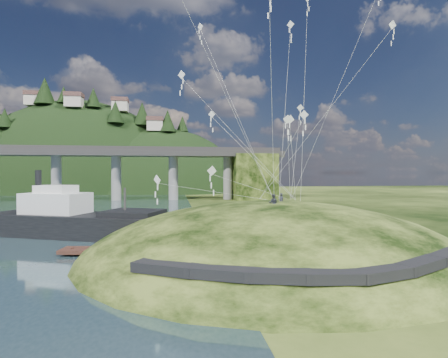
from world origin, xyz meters
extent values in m
plane|color=black|center=(0.00, 0.00, 0.00)|extent=(320.00, 320.00, 0.00)
ellipsoid|color=black|center=(8.00, 2.00, -1.50)|extent=(36.00, 32.00, 13.00)
cube|color=black|center=(-1.50, -8.00, 2.03)|extent=(4.32, 3.62, 0.71)
cube|color=black|center=(1.50, -9.65, 2.09)|extent=(4.10, 2.97, 0.61)
cube|color=black|center=(4.50, -10.65, 2.08)|extent=(3.85, 2.37, 0.62)
cube|color=black|center=(7.50, -11.10, 2.04)|extent=(3.62, 1.83, 0.66)
cube|color=black|center=(10.50, -10.90, 2.05)|extent=(3.82, 2.27, 0.68)
cube|color=black|center=(13.50, -9.95, 2.14)|extent=(4.11, 2.97, 0.71)
cube|color=black|center=(16.50, -8.40, 2.16)|extent=(4.26, 3.43, 0.66)
cylinder|color=gray|center=(-32.00, 70.00, 6.50)|extent=(2.60, 2.60, 13.00)
cylinder|color=gray|center=(-16.50, 70.00, 6.50)|extent=(2.60, 2.60, 13.00)
cylinder|color=gray|center=(-1.00, 70.00, 6.50)|extent=(2.60, 2.60, 13.00)
cylinder|color=gray|center=(14.50, 70.00, 6.50)|extent=(2.60, 2.60, 13.00)
cube|color=black|center=(22.00, 70.00, 6.50)|extent=(12.00, 11.00, 13.00)
ellipsoid|color=black|center=(-40.00, 126.00, -6.00)|extent=(96.00, 68.00, 88.00)
ellipsoid|color=black|center=(-5.00, 118.00, -10.00)|extent=(76.00, 56.00, 72.00)
cone|color=black|center=(-60.58, 106.17, 27.34)|extent=(5.29, 5.29, 6.96)
cone|color=black|center=(-49.87, 114.63, 39.23)|extent=(8.01, 8.01, 10.54)
cone|color=black|center=(-42.87, 114.06, 37.88)|extent=(4.97, 4.97, 6.54)
cone|color=black|center=(-31.40, 112.04, 36.68)|extent=(5.83, 5.83, 7.67)
cone|color=black|center=(-22.45, 107.08, 30.58)|extent=(6.47, 6.47, 8.51)
cone|color=black|center=(-13.22, 113.99, 31.23)|extent=(7.13, 7.13, 9.38)
cone|color=black|center=(-3.12, 109.03, 27.87)|extent=(6.56, 6.56, 8.63)
cone|color=black|center=(2.77, 114.63, 27.68)|extent=(4.88, 4.88, 6.42)
cube|color=beige|center=(-55.00, 118.00, 35.99)|extent=(6.00, 5.00, 4.00)
cube|color=brown|center=(-55.00, 118.00, 38.69)|extent=(6.40, 5.40, 1.60)
cube|color=beige|center=(-38.00, 110.00, 34.28)|extent=(6.00, 5.00, 4.00)
cube|color=brown|center=(-38.00, 110.00, 36.98)|extent=(6.40, 5.40, 1.60)
cube|color=beige|center=(-22.00, 116.00, 34.18)|extent=(6.00, 5.00, 4.00)
cube|color=brown|center=(-22.00, 116.00, 36.88)|extent=(6.40, 5.40, 1.60)
cube|color=beige|center=(-8.00, 110.00, 25.88)|extent=(6.00, 5.00, 4.00)
cube|color=brown|center=(-8.00, 110.00, 28.58)|extent=(6.40, 5.40, 1.60)
cube|color=black|center=(-12.35, 14.99, 1.35)|extent=(23.41, 14.44, 2.69)
cube|color=white|center=(-15.22, 16.17, 3.73)|extent=(8.44, 6.98, 2.90)
cube|color=white|center=(-15.22, 16.17, 5.49)|extent=(5.01, 4.45, 1.24)
cube|color=black|center=(-5.65, 12.22, 3.00)|extent=(7.72, 7.16, 0.62)
cylinder|color=black|center=(-17.61, 17.16, 6.73)|extent=(0.72, 0.72, 2.48)
cylinder|color=#2D2B2B|center=(-6.61, 12.61, 4.35)|extent=(0.25, 0.25, 3.10)
cube|color=#351C15|center=(-4.58, 4.16, 0.44)|extent=(13.85, 4.20, 0.34)
cylinder|color=#351C15|center=(-10.37, 5.05, 0.20)|extent=(0.29, 0.29, 0.98)
cylinder|color=#351C15|center=(-7.48, 4.60, 0.20)|extent=(0.29, 0.29, 0.98)
cylinder|color=#351C15|center=(-4.58, 4.16, 0.20)|extent=(0.29, 0.29, 0.98)
cylinder|color=#351C15|center=(-1.68, 3.71, 0.20)|extent=(0.29, 0.29, 0.98)
cylinder|color=#351C15|center=(1.22, 3.27, 0.20)|extent=(0.29, 0.29, 0.98)
imported|color=#282A35|center=(8.85, 2.48, 5.73)|extent=(0.60, 0.44, 1.49)
imported|color=#282A35|center=(7.58, 0.65, 5.78)|extent=(0.95, 0.86, 1.61)
cube|color=silver|center=(11.27, 2.22, 23.33)|extent=(0.10, 0.05, 0.42)
cube|color=silver|center=(11.27, 2.22, 22.81)|extent=(0.10, 0.05, 0.42)
cube|color=silver|center=(11.27, 2.22, 22.29)|extent=(0.10, 0.05, 0.42)
cube|color=silver|center=(13.54, 9.98, 15.17)|extent=(0.81, 0.28, 0.78)
cube|color=silver|center=(13.54, 9.98, 14.59)|extent=(0.11, 0.05, 0.47)
cube|color=silver|center=(13.54, 9.98, 14.02)|extent=(0.11, 0.05, 0.47)
cube|color=silver|center=(13.54, 9.98, 13.45)|extent=(0.11, 0.05, 0.47)
cube|color=silver|center=(2.06, 11.60, 24.48)|extent=(0.55, 0.67, 0.80)
cube|color=silver|center=(2.06, 11.60, 23.89)|extent=(0.10, 0.08, 0.48)
cube|color=silver|center=(2.06, 11.60, 23.31)|extent=(0.10, 0.08, 0.48)
cube|color=silver|center=(2.06, 11.60, 22.73)|extent=(0.10, 0.08, 0.48)
cube|color=silver|center=(-0.21, 7.05, 17.60)|extent=(0.72, 0.59, 0.89)
cube|color=silver|center=(-0.21, 7.05, 16.97)|extent=(0.11, 0.08, 0.51)
cube|color=silver|center=(-0.21, 7.05, 16.35)|extent=(0.11, 0.08, 0.51)
cube|color=silver|center=(-0.21, 7.05, 15.72)|extent=(0.11, 0.08, 0.51)
cube|color=silver|center=(-2.39, 0.38, 7.04)|extent=(0.58, 0.67, 0.83)
cube|color=silver|center=(-2.39, 0.38, 6.44)|extent=(0.10, 0.08, 0.49)
cube|color=silver|center=(-2.39, 0.38, 5.84)|extent=(0.10, 0.08, 0.49)
cube|color=silver|center=(-2.39, 0.38, 5.24)|extent=(0.10, 0.08, 0.49)
cube|color=silver|center=(16.93, -2.08, 19.88)|extent=(0.73, 0.19, 0.73)
cube|color=silver|center=(16.93, -2.08, 19.36)|extent=(0.10, 0.05, 0.43)
cube|color=silver|center=(16.93, -2.08, 18.84)|extent=(0.10, 0.05, 0.43)
cube|color=silver|center=(16.93, -2.08, 18.32)|extent=(0.10, 0.05, 0.43)
cube|color=silver|center=(17.11, 0.13, 22.65)|extent=(0.09, 0.06, 0.40)
cube|color=silver|center=(8.70, 0.28, 12.26)|extent=(0.77, 0.28, 0.74)
cube|color=silver|center=(8.70, 0.28, 11.71)|extent=(0.10, 0.06, 0.45)
cube|color=silver|center=(8.70, 0.28, 11.17)|extent=(0.10, 0.06, 0.45)
cube|color=silver|center=(8.70, 0.28, 10.62)|extent=(0.10, 0.06, 0.45)
cube|color=silver|center=(8.55, -4.00, 11.94)|extent=(0.64, 0.25, 0.66)
cube|color=silver|center=(8.55, -4.00, 11.47)|extent=(0.09, 0.03, 0.39)
cube|color=silver|center=(8.55, -4.00, 11.00)|extent=(0.09, 0.03, 0.39)
cube|color=silver|center=(8.55, -4.00, 10.53)|extent=(0.09, 0.03, 0.39)
cube|color=silver|center=(9.08, 0.67, 12.32)|extent=(0.78, 0.23, 0.77)
cube|color=silver|center=(9.08, 0.67, 11.76)|extent=(0.10, 0.06, 0.45)
cube|color=silver|center=(9.08, 0.67, 11.20)|extent=(0.10, 0.06, 0.45)
cube|color=silver|center=(9.08, 0.67, 10.65)|extent=(0.10, 0.06, 0.45)
cube|color=silver|center=(1.86, -2.15, 7.78)|extent=(0.76, 0.33, 0.79)
cube|color=silver|center=(1.86, -2.15, 7.21)|extent=(0.10, 0.08, 0.46)
cube|color=silver|center=(1.86, -2.15, 6.64)|extent=(0.10, 0.08, 0.46)
cube|color=silver|center=(1.86, -2.15, 6.08)|extent=(0.10, 0.08, 0.46)
cube|color=silver|center=(5.64, -4.82, 19.65)|extent=(0.10, 0.04, 0.42)
cube|color=silver|center=(5.64, -4.82, 19.14)|extent=(0.10, 0.04, 0.42)
cube|color=silver|center=(5.64, -4.82, 18.62)|extent=(0.10, 0.04, 0.42)
cube|color=silver|center=(2.83, 6.68, 13.61)|extent=(0.66, 0.43, 0.73)
cube|color=silver|center=(2.83, 6.68, 13.07)|extent=(0.10, 0.04, 0.43)
cube|color=silver|center=(2.83, 6.68, 12.54)|extent=(0.10, 0.04, 0.43)
cube|color=silver|center=(2.83, 6.68, 12.01)|extent=(0.10, 0.04, 0.43)
cube|color=silver|center=(11.07, 6.38, 23.10)|extent=(0.64, 0.53, 0.78)
cube|color=silver|center=(11.07, 6.38, 22.54)|extent=(0.10, 0.06, 0.46)
cube|color=silver|center=(11.07, 6.38, 21.97)|extent=(0.10, 0.06, 0.46)
cube|color=silver|center=(11.07, 6.38, 21.41)|extent=(0.10, 0.06, 0.46)
camera|label=1|loc=(-1.11, -28.86, 7.61)|focal=28.00mm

